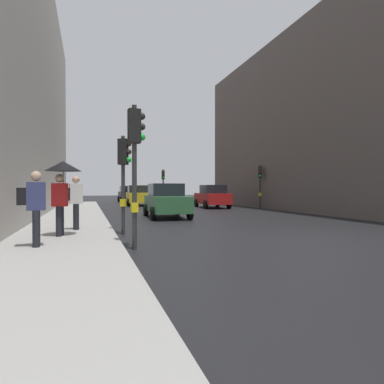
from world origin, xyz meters
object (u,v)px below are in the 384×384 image
at_px(traffic_light_near_left, 135,150).
at_px(pedestrian_with_umbrella, 62,177).
at_px(traffic_light_far_median, 163,180).
at_px(car_yellow_taxi, 138,195).
at_px(traffic_light_mid_street, 260,179).
at_px(pedestrian_with_grey_backpack, 34,204).
at_px(traffic_light_near_right, 124,167).
at_px(pedestrian_with_black_backpack, 75,199).
at_px(car_red_sedan, 212,196).
at_px(car_dark_suv, 128,194).
at_px(car_green_estate, 166,201).

relative_size(traffic_light_near_left, pedestrian_with_umbrella, 1.68).
height_order(traffic_light_far_median, car_yellow_taxi, traffic_light_far_median).
height_order(traffic_light_mid_street, pedestrian_with_grey_backpack, traffic_light_mid_street).
distance_m(traffic_light_mid_street, traffic_light_near_right, 15.53).
relative_size(traffic_light_near_right, pedestrian_with_black_backpack, 1.83).
height_order(pedestrian_with_umbrella, pedestrian_with_black_backpack, pedestrian_with_umbrella).
height_order(car_yellow_taxi, pedestrian_with_black_backpack, pedestrian_with_black_backpack).
bearing_deg(car_red_sedan, car_yellow_taxi, 134.07).
relative_size(traffic_light_mid_street, car_yellow_taxi, 0.75).
height_order(car_dark_suv, pedestrian_with_black_backpack, pedestrian_with_black_backpack).
xyz_separation_m(car_red_sedan, pedestrian_with_black_backpack, (-9.60, -12.27, 0.29)).
xyz_separation_m(traffic_light_mid_street, traffic_light_near_right, (-11.09, -10.87, 0.01)).
xyz_separation_m(traffic_light_near_left, car_red_sedan, (8.05, 15.57, -1.60)).
distance_m(traffic_light_near_right, car_red_sedan, 15.22).
bearing_deg(traffic_light_far_median, pedestrian_with_grey_backpack, -109.86).
xyz_separation_m(traffic_light_far_median, traffic_light_near_right, (-5.75, -19.85, -0.04)).
bearing_deg(pedestrian_with_grey_backpack, pedestrian_with_black_backpack, 75.84).
xyz_separation_m(traffic_light_near_left, pedestrian_with_grey_backpack, (-2.33, 0.20, -1.31)).
bearing_deg(traffic_light_near_left, traffic_light_mid_street, 50.79).
bearing_deg(pedestrian_with_black_backpack, traffic_light_near_left, -64.87).
relative_size(car_yellow_taxi, pedestrian_with_black_backpack, 2.41).
xyz_separation_m(pedestrian_with_grey_backpack, pedestrian_with_black_backpack, (0.78, 3.10, 0.00)).
relative_size(car_red_sedan, car_green_estate, 1.01).
relative_size(car_red_sedan, pedestrian_with_umbrella, 2.01).
xyz_separation_m(car_red_sedan, pedestrian_with_umbrella, (-9.88, -13.72, 0.96)).
height_order(traffic_light_far_median, traffic_light_near_right, traffic_light_far_median).
bearing_deg(traffic_light_far_median, car_red_sedan, -71.77).
relative_size(car_green_estate, car_dark_suv, 1.02).
bearing_deg(traffic_light_mid_street, car_yellow_taxi, 138.39).
bearing_deg(car_dark_suv, car_yellow_taxi, -90.27).
height_order(traffic_light_near_left, pedestrian_with_grey_backpack, traffic_light_near_left).
bearing_deg(car_green_estate, pedestrian_with_black_backpack, -129.56).
height_order(traffic_light_near_right, car_yellow_taxi, traffic_light_near_right).
distance_m(traffic_light_mid_street, pedestrian_with_umbrella, 17.46).
bearing_deg(pedestrian_with_black_backpack, traffic_light_near_right, -20.62).
height_order(traffic_light_far_median, car_dark_suv, traffic_light_far_median).
distance_m(traffic_light_mid_street, traffic_light_near_left, 17.54).
xyz_separation_m(traffic_light_far_median, pedestrian_with_umbrella, (-7.57, -20.72, -0.44)).
bearing_deg(car_dark_suv, car_red_sedan, -68.64).
bearing_deg(car_red_sedan, car_green_estate, -126.87).
xyz_separation_m(traffic_light_near_left, car_yellow_taxi, (3.07, 20.72, -1.60)).
distance_m(car_red_sedan, car_green_estate, 8.78).
xyz_separation_m(traffic_light_mid_street, traffic_light_far_median, (-5.34, 8.97, 0.05)).
xyz_separation_m(car_green_estate, car_dark_suv, (0.32, 19.68, 0.00)).
distance_m(car_dark_suv, pedestrian_with_grey_backpack, 28.55).
height_order(traffic_light_mid_street, car_dark_suv, traffic_light_mid_street).
bearing_deg(pedestrian_with_black_backpack, car_yellow_taxi, 75.16).
height_order(traffic_light_near_right, pedestrian_with_grey_backpack, traffic_light_near_right).
bearing_deg(car_green_estate, traffic_light_mid_street, 31.29).
bearing_deg(pedestrian_with_umbrella, car_green_estate, 55.46).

